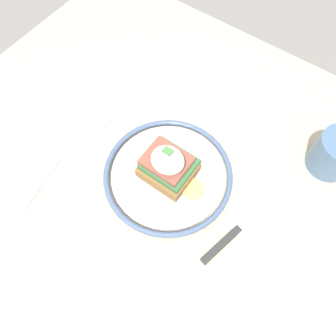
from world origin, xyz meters
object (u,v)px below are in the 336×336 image
plate (168,175)px  cup (336,153)px  fork (100,127)px  knife (237,230)px  sandwich (168,166)px  napkin (22,168)px

plate → cup: (0.22, 0.19, 0.03)m
fork → cup: (0.39, 0.18, 0.04)m
knife → cup: (0.07, 0.21, 0.04)m
sandwich → cup: size_ratio=1.50×
cup → fork: bearing=-154.9°
sandwich → plate: bearing=148.5°
plate → cup: size_ratio=2.96×
cup → napkin: (-0.45, -0.33, -0.04)m
cup → sandwich: bearing=-139.0°
cup → napkin: size_ratio=0.59×
sandwich → knife: size_ratio=0.62×
fork → knife: bearing=-4.1°
fork → cup: bearing=25.1°
knife → napkin: 0.40m
plate → fork: 0.17m
napkin → fork: bearing=69.3°
napkin → cup: bearing=36.6°
fork → cup: size_ratio=1.90×
sandwich → fork: sandwich is taller
knife → napkin: same height
fork → cup: 0.44m
plate → cup: cup is taller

